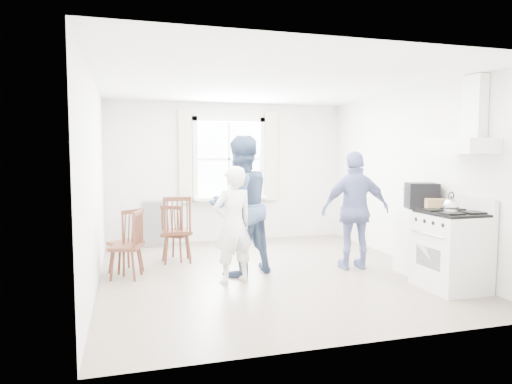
# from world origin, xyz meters

# --- Properties ---
(room_shell) EXTENTS (4.62, 5.12, 2.64)m
(room_shell) POSITION_xyz_m (0.00, 0.00, 1.30)
(room_shell) COLOR gray
(room_shell) RESTS_ON ground
(window_assembly) EXTENTS (1.88, 0.24, 1.70)m
(window_assembly) POSITION_xyz_m (0.00, 2.45, 1.46)
(window_assembly) COLOR white
(window_assembly) RESTS_ON room_shell
(range_hood) EXTENTS (0.45, 0.76, 0.94)m
(range_hood) POSITION_xyz_m (2.07, -1.35, 1.90)
(range_hood) COLOR white
(range_hood) RESTS_ON room_shell
(shelf_unit) EXTENTS (0.40, 0.30, 0.80)m
(shelf_unit) POSITION_xyz_m (-1.40, 2.33, 0.40)
(shelf_unit) COLOR gray
(shelf_unit) RESTS_ON ground
(gas_stove) EXTENTS (0.68, 0.76, 1.12)m
(gas_stove) POSITION_xyz_m (1.91, -1.35, 0.48)
(gas_stove) COLOR silver
(gas_stove) RESTS_ON ground
(kettle) EXTENTS (0.18, 0.18, 0.26)m
(kettle) POSITION_xyz_m (1.80, -1.45, 1.04)
(kettle) COLOR silver
(kettle) RESTS_ON gas_stove
(low_cabinet) EXTENTS (0.50, 0.55, 0.90)m
(low_cabinet) POSITION_xyz_m (1.98, -0.65, 0.45)
(low_cabinet) COLOR white
(low_cabinet) RESTS_ON ground
(stereo_stack) EXTENTS (0.49, 0.47, 0.35)m
(stereo_stack) POSITION_xyz_m (2.02, -0.59, 1.08)
(stereo_stack) COLOR black
(stereo_stack) RESTS_ON low_cabinet
(cardboard_box) EXTENTS (0.29, 0.25, 0.16)m
(cardboard_box) POSITION_xyz_m (2.05, -0.85, 0.98)
(cardboard_box) COLOR #AA8352
(cardboard_box) RESTS_ON low_cabinet
(windsor_chair_a) EXTENTS (0.53, 0.53, 0.90)m
(windsor_chair_a) POSITION_xyz_m (-1.84, 0.50, 0.55)
(windsor_chair_a) COLOR #472316
(windsor_chair_a) RESTS_ON ground
(windsor_chair_b) EXTENTS (0.45, 0.44, 1.03)m
(windsor_chair_b) POSITION_xyz_m (-1.15, 0.89, 0.63)
(windsor_chair_b) COLOR #472316
(windsor_chair_b) RESTS_ON ground
(windsor_chair_c) EXTENTS (0.47, 0.48, 0.91)m
(windsor_chair_c) POSITION_xyz_m (-1.81, 0.23, 0.55)
(windsor_chair_c) COLOR #472316
(windsor_chair_c) RESTS_ON ground
(person_left) EXTENTS (0.66, 0.66, 1.50)m
(person_left) POSITION_xyz_m (-0.57, -0.34, 0.75)
(person_left) COLOR white
(person_left) RESTS_ON ground
(person_mid) EXTENTS (1.20, 1.20, 1.89)m
(person_mid) POSITION_xyz_m (-0.39, 0.02, 0.95)
(person_mid) COLOR #3F5375
(person_mid) RESTS_ON ground
(person_right) EXTENTS (1.11, 1.11, 1.69)m
(person_right) POSITION_xyz_m (1.27, -0.13, 0.84)
(person_right) COLOR navy
(person_right) RESTS_ON ground
(potted_plant) EXTENTS (0.24, 0.24, 0.34)m
(potted_plant) POSITION_xyz_m (0.06, 2.36, 1.02)
(potted_plant) COLOR #2D6730
(potted_plant) RESTS_ON window_assembly
(windsor_chair_d) EXTENTS (0.51, 0.51, 0.87)m
(windsor_chair_d) POSITION_xyz_m (-1.19, 1.04, 0.53)
(windsor_chair_d) COLOR #472316
(windsor_chair_d) RESTS_ON ground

